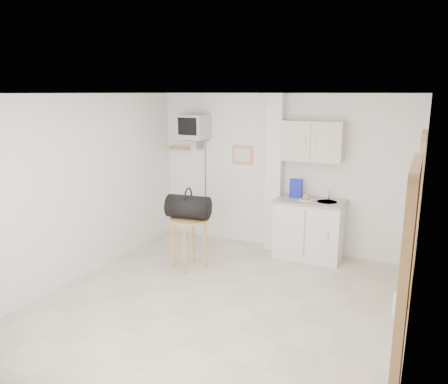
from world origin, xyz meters
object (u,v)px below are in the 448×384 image
at_px(crt_television, 194,128).
at_px(round_table, 189,227).
at_px(water_bottle, 398,306).
at_px(duffel_bag, 188,207).

distance_m(crt_television, round_table, 1.86).
relative_size(round_table, water_bottle, 2.17).
bearing_deg(water_bottle, duffel_bag, 174.24).
height_order(crt_television, round_table, crt_television).
xyz_separation_m(crt_television, water_bottle, (3.43, -1.48, -1.78)).
height_order(round_table, duffel_bag, duffel_bag).
distance_m(round_table, water_bottle, 2.91).
height_order(crt_television, water_bottle, crt_television).
distance_m(crt_television, duffel_bag, 1.66).
xyz_separation_m(crt_television, duffel_bag, (0.56, -1.19, -1.02)).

